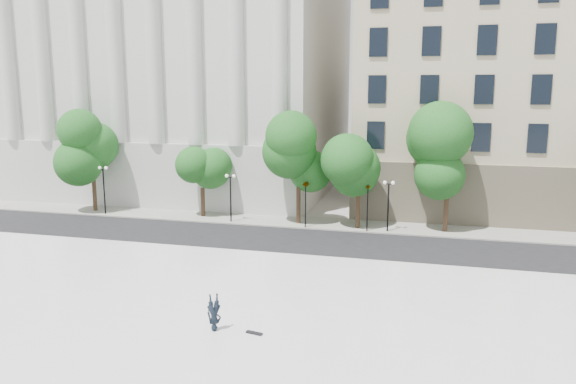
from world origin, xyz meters
name	(u,v)px	position (x,y,z in m)	size (l,w,h in m)	color
ground	(205,363)	(0.00, 0.00, 0.00)	(160.00, 160.00, 0.00)	#A7A49D
plaza	(231,327)	(0.00, 3.00, 0.23)	(44.00, 22.00, 0.45)	white
street	(305,244)	(0.00, 18.00, 0.01)	(60.00, 8.00, 0.02)	black
far_sidewalk	(321,223)	(0.00, 24.00, 0.06)	(60.00, 4.00, 0.12)	#A09D94
building_west	(194,69)	(-17.00, 38.57, 12.89)	(31.50, 27.65, 25.60)	#B6B6B1
building_east	(563,84)	(20.00, 38.91, 11.14)	(36.00, 26.15, 23.00)	tan
traffic_light_west	(306,181)	(-0.92, 22.30, 3.77)	(0.89, 1.96, 4.27)	black
traffic_light_east	(368,186)	(3.89, 22.30, 3.60)	(0.34, 1.54, 4.12)	black
person_lying	(214,326)	(-0.40, 2.03, 0.68)	(0.60, 0.39, 1.65)	black
skateboard	(254,333)	(1.37, 2.13, 0.49)	(0.75, 0.19, 0.08)	black
street_trees	(297,158)	(-1.92, 23.52, 5.35)	(46.22, 4.72, 8.19)	#382619
lamp_posts	(312,192)	(-0.43, 22.60, 2.85)	(38.67, 0.28, 4.26)	black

